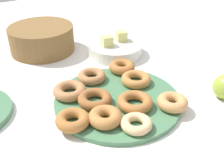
# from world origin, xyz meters

# --- Properties ---
(ground_plane) EXTENTS (2.40, 2.40, 0.00)m
(ground_plane) POSITION_xyz_m (0.00, 0.00, 0.00)
(ground_plane) COLOR white
(donut_plate) EXTENTS (0.35, 0.35, 0.01)m
(donut_plate) POSITION_xyz_m (0.00, 0.00, 0.01)
(donut_plate) COLOR #4C7F56
(donut_plate) RESTS_ON ground_plane
(donut_0) EXTENTS (0.13, 0.13, 0.03)m
(donut_0) POSITION_xyz_m (0.02, -0.05, 0.03)
(donut_0) COLOR #AD6B33
(donut_0) RESTS_ON donut_plate
(donut_1) EXTENTS (0.10, 0.10, 0.03)m
(donut_1) POSITION_xyz_m (-0.02, 0.12, 0.03)
(donut_1) COLOR #B27547
(donut_1) RESTS_ON donut_plate
(donut_2) EXTENTS (0.10, 0.10, 0.03)m
(donut_2) POSITION_xyz_m (0.09, 0.04, 0.03)
(donut_2) COLOR #BC7A3D
(donut_2) RESTS_ON donut_plate
(donut_3) EXTENTS (0.12, 0.12, 0.03)m
(donut_3) POSITION_xyz_m (-0.08, -0.07, 0.03)
(donut_3) COLOR #BC7A3D
(donut_3) RESTS_ON donut_plate
(donut_4) EXTENTS (0.13, 0.13, 0.03)m
(donut_4) POSITION_xyz_m (-0.06, 0.01, 0.03)
(donut_4) COLOR #995B2D
(donut_4) RESTS_ON donut_plate
(donut_5) EXTENTS (0.13, 0.13, 0.03)m
(donut_5) POSITION_xyz_m (-0.11, 0.08, 0.03)
(donut_5) COLOR #B27547
(donut_5) RESTS_ON donut_plate
(donut_6) EXTENTS (0.12, 0.12, 0.03)m
(donut_6) POSITION_xyz_m (-0.15, -0.04, 0.03)
(donut_6) COLOR #AD6B33
(donut_6) RESTS_ON donut_plate
(donut_7) EXTENTS (0.11, 0.11, 0.03)m
(donut_7) POSITION_xyz_m (0.10, -0.11, 0.03)
(donut_7) COLOR tan
(donut_7) RESTS_ON donut_plate
(donut_8) EXTENTS (0.09, 0.09, 0.02)m
(donut_8) POSITION_xyz_m (-0.03, -0.13, 0.02)
(donut_8) COLOR #EABC84
(donut_8) RESTS_ON donut_plate
(donut_9) EXTENTS (0.12, 0.12, 0.03)m
(donut_9) POSITION_xyz_m (0.09, 0.12, 0.03)
(donut_9) COLOR #AD6B33
(donut_9) RESTS_ON donut_plate
(basket) EXTENTS (0.30, 0.30, 0.09)m
(basket) POSITION_xyz_m (-0.07, 0.43, 0.05)
(basket) COLOR brown
(basket) RESTS_ON ground_plane
(fruit_bowl) EXTENTS (0.20, 0.20, 0.04)m
(fruit_bowl) POSITION_xyz_m (0.15, 0.26, 0.02)
(fruit_bowl) COLOR silver
(fruit_bowl) RESTS_ON ground_plane
(melon_chunk_left) EXTENTS (0.04, 0.04, 0.04)m
(melon_chunk_left) POSITION_xyz_m (0.12, 0.26, 0.06)
(melon_chunk_left) COLOR #DBD67A
(melon_chunk_left) RESTS_ON fruit_bowl
(melon_chunk_right) EXTENTS (0.04, 0.04, 0.04)m
(melon_chunk_right) POSITION_xyz_m (0.19, 0.28, 0.06)
(melon_chunk_right) COLOR #DBD67A
(melon_chunk_right) RESTS_ON fruit_bowl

